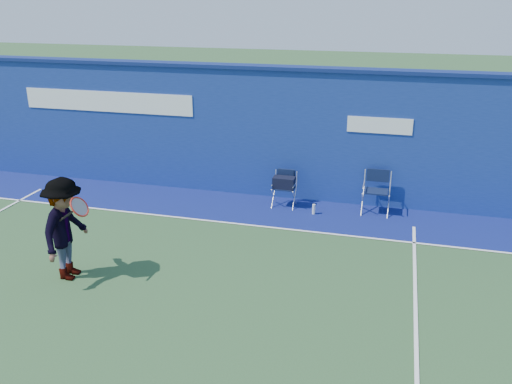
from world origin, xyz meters
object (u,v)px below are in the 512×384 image
(directors_chair_left, at_px, (284,192))
(water_bottle, at_px, (314,209))
(directors_chair_right, at_px, (376,200))
(tennis_player, at_px, (66,229))

(directors_chair_left, xyz_separation_m, water_bottle, (0.74, -0.31, -0.23))
(directors_chair_left, bearing_deg, directors_chair_right, 3.39)
(directors_chair_right, bearing_deg, directors_chair_left, -176.61)
(tennis_player, bearing_deg, directors_chair_right, 41.07)
(tennis_player, bearing_deg, directors_chair_left, 55.44)
(directors_chair_right, distance_m, water_bottle, 1.39)
(directors_chair_right, xyz_separation_m, tennis_player, (-4.92, -4.29, 0.60))
(directors_chair_right, height_order, water_bottle, directors_chair_right)
(directors_chair_left, height_order, tennis_player, tennis_player)
(directors_chair_left, xyz_separation_m, tennis_player, (-2.87, -4.16, 0.55))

